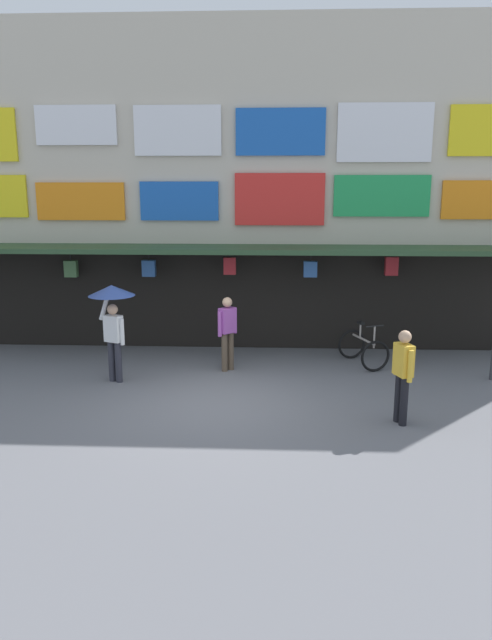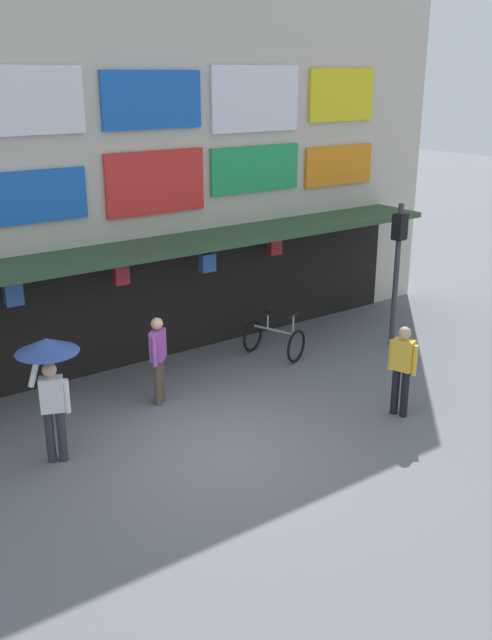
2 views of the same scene
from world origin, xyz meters
The scene contains 6 objects.
ground_plane centered at (0.00, 0.00, 0.00)m, with size 80.00×80.00×0.00m, color slate.
shopfront centered at (0.00, 4.57, 3.96)m, with size 18.00×2.60×8.00m.
bicycle_parked centered at (3.20, 2.57, 0.39)m, with size 1.09×1.34×1.05m.
pedestrian_with_umbrella centered at (-2.24, 1.12, 1.64)m, with size 0.96×0.96×2.08m.
pedestrian_in_red centered at (3.35, -0.91, 0.95)m, with size 0.33×0.51×1.68m.
pedestrian_in_yellow centered at (0.09, 2.01, 0.95)m, with size 0.41×0.41×1.68m.
Camera 1 is at (1.09, -10.80, 4.09)m, focal length 33.32 mm.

